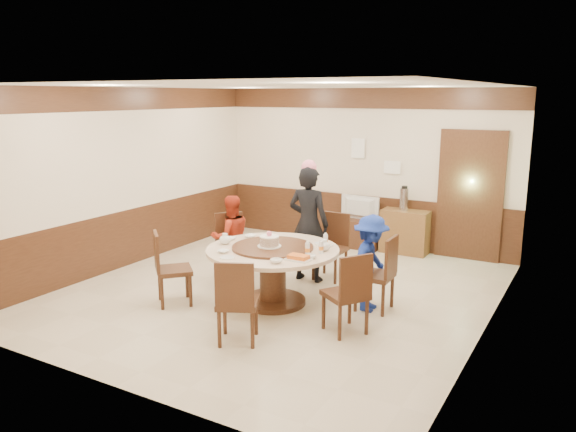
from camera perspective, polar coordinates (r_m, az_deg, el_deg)
The scene contains 31 objects.
room at distance 7.60m, azimuth -0.87°, elevation -0.00°, with size 6.00×6.04×2.84m.
banquet_table at distance 7.31m, azimuth -1.56°, elevation -4.93°, with size 1.72×1.72×0.78m.
chair_0 at distance 7.26m, azimuth 8.93°, elevation -7.11°, with size 0.46×0.45×0.97m.
chair_1 at distance 8.39m, azimuth 4.34°, elevation -4.31°, with size 0.45×0.46×0.97m.
chair_2 at distance 8.39m, azimuth -5.70°, elevation -4.33°, with size 0.62×0.62×0.97m.
chair_3 at distance 7.52m, azimuth -11.63°, elevation -6.51°, with size 0.62×0.62×0.97m.
chair_4 at distance 6.30m, azimuth -5.13°, elevation -10.07°, with size 0.59×0.59×0.97m.
chair_5 at distance 6.54m, azimuth 5.93°, elevation -9.22°, with size 0.61×0.61×0.97m.
person_standing at distance 8.16m, azimuth 2.10°, elevation -0.81°, with size 0.62×0.41×1.70m, color black.
person_red at distance 8.35m, azimuth -5.82°, elevation -2.13°, with size 0.61×0.47×1.25m, color #AB2C16.
person_blue at distance 7.14m, azimuth 8.39°, elevation -4.76°, with size 0.80×0.46×1.23m, color navy.
birthday_cake at distance 7.20m, azimuth -1.91°, elevation -2.56°, with size 0.31×0.31×0.21m.
teapot_left at distance 7.47m, azimuth -6.42°, elevation -2.40°, with size 0.17×0.15×0.13m, color white.
teapot_right at distance 7.13m, azimuth 3.71°, elevation -3.07°, with size 0.17×0.15×0.13m, color white.
bowl_0 at distance 7.79m, azimuth -3.85°, elevation -2.06°, with size 0.16×0.16×0.04m, color white.
bowl_1 at distance 6.62m, azimuth -1.18°, elevation -4.59°, with size 0.15×0.15×0.05m, color white.
bowl_2 at distance 7.08m, azimuth -6.58°, elevation -3.60°, with size 0.14×0.14×0.03m, color white.
bowl_3 at distance 6.80m, azimuth 2.30°, elevation -4.15°, with size 0.14×0.14×0.04m, color white.
bowl_4 at distance 7.68m, azimuth -5.88°, elevation -2.31°, with size 0.15×0.15×0.04m, color white.
saucer_near at distance 6.86m, azimuth -6.19°, elevation -4.21°, with size 0.18×0.18×0.01m, color white.
saucer_far at distance 7.46m, azimuth 3.39°, elevation -2.81°, with size 0.18×0.18×0.01m, color white.
shrimp_platter at distance 6.73m, azimuth 1.07°, elevation -4.27°, with size 0.30×0.20×0.06m.
bottle_0 at distance 6.91m, azimuth 1.98°, elevation -3.39°, with size 0.06×0.06×0.16m, color silver.
bottle_1 at distance 7.00m, azimuth 3.38°, elevation -3.19°, with size 0.06×0.06×0.16m, color silver.
bottle_2 at distance 7.33m, azimuth 3.83°, elevation -2.49°, with size 0.06×0.06×0.16m, color silver.
tv_stand at distance 10.17m, azimuth 7.07°, elevation -1.73°, with size 0.85×0.45×0.50m, color #412314.
television at distance 10.07m, azimuth 7.14°, elevation 0.82°, with size 0.73×0.10×0.42m, color #949496.
side_cabinet at distance 9.88m, azimuth 11.80°, elevation -1.57°, with size 0.80×0.40×0.75m, color brown.
thermos at distance 9.77m, azimuth 11.71°, elevation 1.68°, with size 0.15×0.15×0.38m, color silver.
notice_left at distance 10.15m, azimuth 7.11°, elevation 6.84°, with size 0.25×0.00×0.35m, color white.
notice_right at distance 9.95m, azimuth 10.53°, elevation 4.89°, with size 0.30×0.00×0.22m, color white.
Camera 1 is at (3.79, -6.37, 2.69)m, focal length 35.00 mm.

